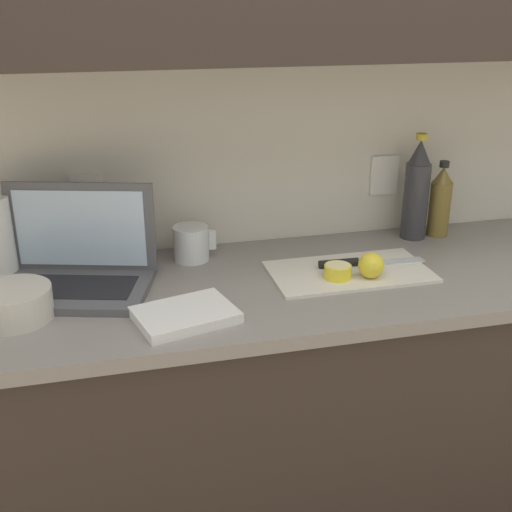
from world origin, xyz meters
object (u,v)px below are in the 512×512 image
Objects in this scene: cutting_board at (350,272)px; lemon_half_cut at (338,271)px; laptop at (76,265)px; bottle_green_soda at (440,202)px; bottle_oil_tall at (416,191)px; bowl_white at (14,304)px; lemon_whole_beside at (371,265)px; measuring_cup at (191,243)px; knife at (353,263)px.

lemon_half_cut is at bearing -144.59° from cutting_board.
laptop is 0.71m from cutting_board.
bottle_oil_tall reaches higher than bottle_green_soda.
laptop is 0.20m from bowl_white.
lemon_half_cut is 0.30× the size of bottle_green_soda.
lemon_half_cut is at bearing 169.06° from lemon_whole_beside.
bowl_white is (-1.22, -0.27, -0.07)m from bottle_green_soda.
laptop is 1.34× the size of bottle_oil_tall.
laptop is 0.33m from measuring_cup.
bottle_oil_tall is at bearing 36.60° from lemon_half_cut.
knife is at bearing 99.44° from lemon_whole_beside.
laptop reaches higher than knife.
bowl_white is (-0.88, -0.00, -0.00)m from lemon_whole_beside.
bottle_oil_tall is (0.29, 0.22, 0.14)m from cutting_board.
bottle_oil_tall reaches higher than knife.
bottle_green_soda is 1.25m from bowl_white.
bowl_white is at bearing -172.19° from knife.
measuring_cup is 0.68× the size of bowl_white.
bottle_oil_tall is (0.34, 0.25, 0.12)m from lemon_half_cut.
cutting_board is 6.30× the size of lemon_whole_beside.
lemon_whole_beside reaches higher than cutting_board.
measuring_cup is at bearing 160.01° from knife.
laptop is at bearing 177.47° from knife.
lemon_whole_beside is (0.74, -0.14, -0.02)m from laptop.
lemon_whole_beside is 0.21× the size of bottle_oil_tall.
laptop is at bearing -173.32° from bottle_green_soda.
lemon_whole_beside is at bearing -141.56° from bottle_green_soda.
bowl_white is (-0.45, -0.26, -0.01)m from measuring_cup.
laptop is at bearing 169.14° from lemon_whole_beside.
bottle_green_soda is at bearing 30.81° from lemon_half_cut.
cutting_board is 1.42× the size of knife.
bottle_oil_tall is at bearing 36.79° from cutting_board.
laptop is 2.45× the size of bowl_white.
bowl_white is (-0.86, -0.09, 0.02)m from knife.
bowl_white is (-1.13, -0.27, -0.11)m from bottle_oil_tall.
cutting_board is 2.43× the size of bowl_white.
lemon_whole_beside is at bearing -78.47° from knife.
bottle_green_soda is (0.34, 0.27, 0.06)m from lemon_whole_beside.
lemon_whole_beside is (0.01, -0.08, 0.03)m from knife.
lemon_half_cut is (0.65, -0.13, -0.03)m from laptop.
bottle_green_soda is at bearing 29.81° from knife.
measuring_cup is (-0.35, 0.24, 0.02)m from lemon_half_cut.
lemon_whole_beside is at bearing -55.41° from cutting_board.
laptop is 6.36× the size of lemon_whole_beside.
laptop is 6.06× the size of lemon_half_cut.
measuring_cup is at bearing -178.83° from bottle_green_soda.
laptop is 0.73m from knife.
bowl_white reaches higher than cutting_board.
lemon_whole_beside is at bearing 5.24° from laptop.
lemon_whole_beside is 0.38m from bottle_oil_tall.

